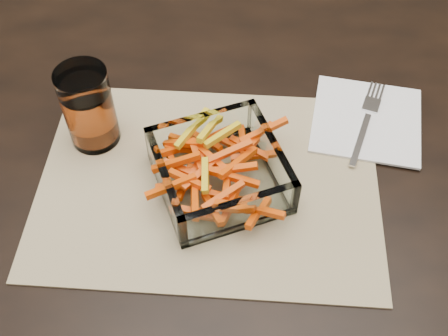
{
  "coord_description": "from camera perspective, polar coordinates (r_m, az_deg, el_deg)",
  "views": [
    {
      "loc": [
        -0.11,
        -0.53,
        1.36
      ],
      "look_at": [
        -0.12,
        -0.09,
        0.78
      ],
      "focal_mm": 45.0,
      "sensor_mm": 36.0,
      "label": 1
    }
  ],
  "objects": [
    {
      "name": "dining_table",
      "position": [
        0.88,
        8.32,
        -0.54
      ],
      "size": [
        1.6,
        0.9,
        0.75
      ],
      "color": "black",
      "rests_on": "ground"
    },
    {
      "name": "placemat",
      "position": [
        0.75,
        -1.56,
        -1.4
      ],
      "size": [
        0.46,
        0.34,
        0.0
      ],
      "primitive_type": "cube",
      "rotation": [
        0.0,
        0.0,
        -0.03
      ],
      "color": "tan",
      "rests_on": "dining_table"
    },
    {
      "name": "glass_bowl",
      "position": [
        0.73,
        -0.45,
        -0.48
      ],
      "size": [
        0.2,
        0.2,
        0.06
      ],
      "rotation": [
        0.0,
        0.0,
        0.38
      ],
      "color": "white",
      "rests_on": "placemat"
    },
    {
      "name": "tumbler",
      "position": [
        0.78,
        -13.55,
        5.79
      ],
      "size": [
        0.07,
        0.07,
        0.12
      ],
      "color": "white",
      "rests_on": "placemat"
    },
    {
      "name": "napkin",
      "position": [
        0.84,
        14.29,
        4.76
      ],
      "size": [
        0.18,
        0.18,
        0.0
      ],
      "primitive_type": "cube",
      "rotation": [
        0.0,
        0.0,
        -0.17
      ],
      "color": "white",
      "rests_on": "placemat"
    },
    {
      "name": "fork",
      "position": [
        0.84,
        14.3,
        4.82
      ],
      "size": [
        0.07,
        0.17,
        0.0
      ],
      "rotation": [
        0.0,
        0.0,
        -0.34
      ],
      "color": "silver",
      "rests_on": "napkin"
    }
  ]
}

